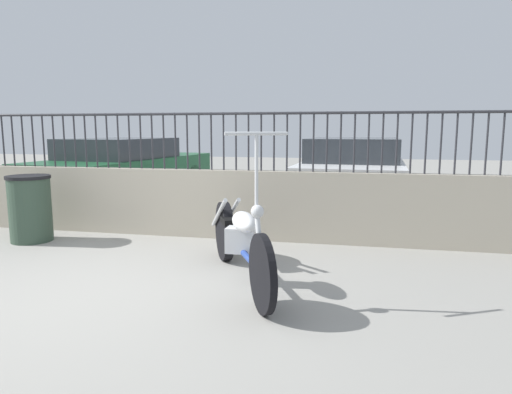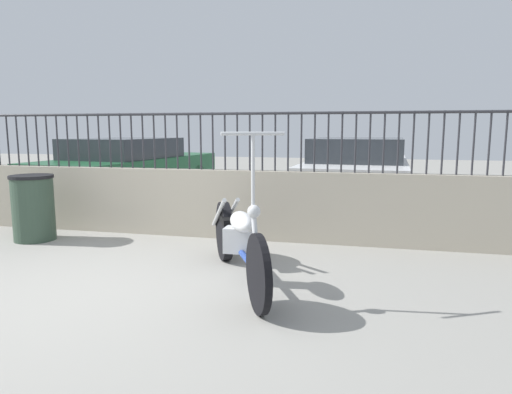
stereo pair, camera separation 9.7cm
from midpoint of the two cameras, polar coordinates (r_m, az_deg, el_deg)
name	(u,v)px [view 1 (the left image)]	position (r m, az deg, el deg)	size (l,w,h in m)	color
ground_plane	(91,293)	(4.49, -20.54, -11.15)	(40.00, 40.00, 0.00)	gray
low_wall	(183,203)	(6.38, -9.57, -0.70)	(10.19, 0.18, 0.93)	#B2A893
fence_railing	(181,132)	(6.30, -9.78, 7.99)	(10.19, 0.04, 0.76)	#2D2D33
motorcycle_blue	(238,238)	(4.50, -2.91, -5.10)	(1.13, 2.06, 1.45)	black
trash_bin	(30,208)	(6.70, -26.76, -1.28)	(0.55, 0.55, 0.87)	#334738
car_green	(125,168)	(10.00, -16.33, 3.51)	(2.31, 4.73, 1.28)	black
car_white	(354,173)	(8.57, 11.82, 2.98)	(1.95, 4.26, 1.31)	black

